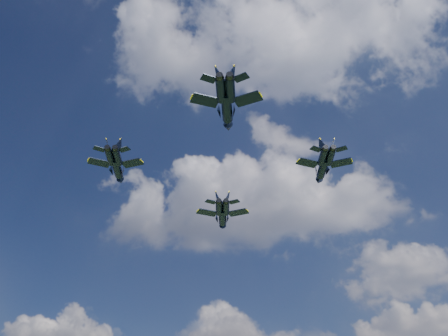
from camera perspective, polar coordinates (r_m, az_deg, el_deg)
jet_lead at (r=117.15m, az=-0.16°, el=-5.64°), size 11.96×15.91×3.75m
jet_left at (r=102.19m, az=-12.09°, el=-0.08°), size 10.85×14.56×3.43m
jet_right at (r=102.16m, az=11.18°, el=-0.09°), size 11.08×14.75×3.47m
jet_slot at (r=85.78m, az=0.34°, el=6.77°), size 12.15×15.96×3.77m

